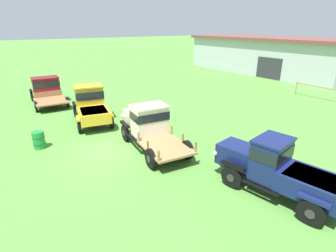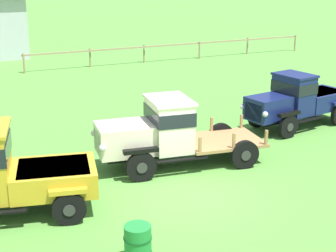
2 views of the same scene
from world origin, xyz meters
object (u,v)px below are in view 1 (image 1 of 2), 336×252
object	(u,v)px
farm_shed	(267,55)
oil_drum_beside_row	(39,140)
vintage_truck_foreground_near	(46,89)
vintage_truck_far_side	(275,167)
vintage_truck_second_in_line	(90,104)
vintage_truck_midrow_center	(148,124)

from	to	relation	value
farm_shed	oil_drum_beside_row	size ratio (longest dim) A/B	23.87
vintage_truck_foreground_near	vintage_truck_far_side	distance (m)	18.58
vintage_truck_second_in_line	vintage_truck_midrow_center	size ratio (longest dim) A/B	0.97
vintage_truck_midrow_center	oil_drum_beside_row	world-z (taller)	vintage_truck_midrow_center
vintage_truck_second_in_line	vintage_truck_midrow_center	world-z (taller)	vintage_truck_second_in_line
vintage_truck_foreground_near	vintage_truck_midrow_center	distance (m)	12.01
vintage_truck_foreground_near	vintage_truck_midrow_center	size ratio (longest dim) A/B	1.03
vintage_truck_foreground_near	oil_drum_beside_row	bearing A→B (deg)	-14.15
farm_shed	vintage_truck_far_side	size ratio (longest dim) A/B	4.44
vintage_truck_second_in_line	oil_drum_beside_row	size ratio (longest dim) A/B	5.97
farm_shed	vintage_truck_midrow_center	size ratio (longest dim) A/B	3.90
vintage_truck_foreground_near	oil_drum_beside_row	size ratio (longest dim) A/B	6.30
vintage_truck_second_in_line	vintage_truck_far_side	world-z (taller)	vintage_truck_second_in_line
farm_shed	oil_drum_beside_row	bearing A→B (deg)	-74.90
vintage_truck_far_side	vintage_truck_second_in_line	bearing A→B (deg)	-166.54
vintage_truck_foreground_near	vintage_truck_second_in_line	xyz separation A→B (m)	(6.50, 1.37, 0.07)
vintage_truck_second_in_line	vintage_truck_foreground_near	bearing A→B (deg)	-168.13
vintage_truck_midrow_center	vintage_truck_far_side	world-z (taller)	vintage_truck_midrow_center
farm_shed	vintage_truck_midrow_center	bearing A→B (deg)	-66.60
farm_shed	vintage_truck_second_in_line	distance (m)	26.58
vintage_truck_far_side	oil_drum_beside_row	world-z (taller)	vintage_truck_far_side
vintage_truck_foreground_near	vintage_truck_far_side	bearing A→B (deg)	12.89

